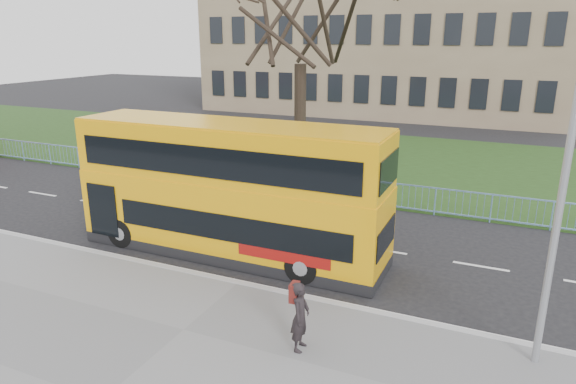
% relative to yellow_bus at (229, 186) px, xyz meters
% --- Properties ---
extents(ground, '(120.00, 120.00, 0.00)m').
position_rel_yellow_bus_xyz_m(ground, '(1.33, -0.39, -2.19)').
color(ground, black).
rests_on(ground, ground).
extents(kerb, '(80.00, 0.20, 0.14)m').
position_rel_yellow_bus_xyz_m(kerb, '(1.33, -1.94, -2.12)').
color(kerb, '#9C9C9E').
rests_on(kerb, ground).
extents(grass_verge, '(80.00, 15.40, 0.08)m').
position_rel_yellow_bus_xyz_m(grass_verge, '(1.33, 13.91, -2.15)').
color(grass_verge, '#1F3513').
rests_on(grass_verge, ground).
extents(guard_railing, '(40.00, 0.12, 1.10)m').
position_rel_yellow_bus_xyz_m(guard_railing, '(1.33, 6.21, -1.64)').
color(guard_railing, '#77A5D5').
rests_on(guard_railing, ground).
extents(bare_tree, '(8.75, 8.75, 12.51)m').
position_rel_yellow_bus_xyz_m(bare_tree, '(-1.67, 9.61, 4.14)').
color(bare_tree, black).
rests_on(bare_tree, grass_verge).
extents(civic_building, '(30.00, 15.00, 14.00)m').
position_rel_yellow_bus_xyz_m(civic_building, '(-3.67, 34.61, 4.81)').
color(civic_building, '#7A654D').
rests_on(civic_building, ground).
extents(yellow_bus, '(9.76, 2.35, 4.09)m').
position_rel_yellow_bus_xyz_m(yellow_bus, '(0.00, 0.00, 0.00)').
color(yellow_bus, '#EBA209').
rests_on(yellow_bus, ground).
extents(pedestrian, '(0.42, 0.60, 1.56)m').
position_rel_yellow_bus_xyz_m(pedestrian, '(4.07, -4.10, -1.29)').
color(pedestrian, black).
rests_on(pedestrian, pavement).
extents(street_lamp, '(1.58, 0.38, 7.47)m').
position_rel_yellow_bus_xyz_m(street_lamp, '(8.61, -2.51, 2.02)').
color(street_lamp, '#92959A').
rests_on(street_lamp, pavement).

